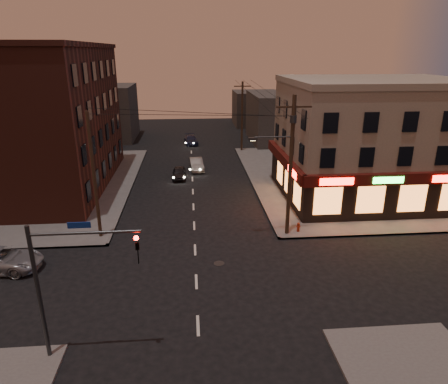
{
  "coord_description": "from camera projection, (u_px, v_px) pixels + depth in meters",
  "views": [
    {
      "loc": [
        -0.12,
        -20.46,
        12.86
      ],
      "look_at": [
        2.22,
        6.65,
        3.2
      ],
      "focal_mm": 32.0,
      "sensor_mm": 36.0,
      "label": 1
    }
  ],
  "objects": [
    {
      "name": "ground",
      "position": [
        196.0,
        282.0,
        23.52
      ],
      "size": [
        120.0,
        120.0,
        0.0
      ],
      "primitive_type": "plane",
      "color": "black",
      "rests_on": "ground"
    },
    {
      "name": "sedan_near",
      "position": [
        179.0,
        173.0,
        42.35
      ],
      "size": [
        1.44,
        3.53,
        1.2
      ],
      "primitive_type": "imported",
      "rotation": [
        0.0,
        0.0,
        -0.0
      ],
      "color": "black",
      "rests_on": "ground"
    },
    {
      "name": "traffic_signal",
      "position": [
        61.0,
        275.0,
        16.42
      ],
      "size": [
        4.49,
        0.32,
        6.47
      ],
      "color": "#333538",
      "rests_on": "ground"
    },
    {
      "name": "fire_hydrant",
      "position": [
        298.0,
        227.0,
        29.6
      ],
      "size": [
        0.33,
        0.33,
        0.72
      ],
      "rotation": [
        0.0,
        0.0,
        -0.43
      ],
      "color": "maroon",
      "rests_on": "sidewalk_ne"
    },
    {
      "name": "pizza_building",
      "position": [
        370.0,
        140.0,
        35.63
      ],
      "size": [
        15.85,
        12.85,
        10.5
      ],
      "color": "gray",
      "rests_on": "sidewalk_ne"
    },
    {
      "name": "utility_pole_west",
      "position": [
        94.0,
        177.0,
        27.52
      ],
      "size": [
        0.24,
        0.24,
        9.0
      ],
      "primitive_type": "cylinder",
      "color": "#382619",
      "rests_on": "sidewalk_nw"
    },
    {
      "name": "sidewalk_nw",
      "position": [
        12.0,
        186.0,
        39.88
      ],
      "size": [
        24.0,
        28.0,
        0.15
      ],
      "primitive_type": "cube",
      "color": "#514F4C",
      "rests_on": "ground"
    },
    {
      "name": "bg_building_nw",
      "position": [
        104.0,
        112.0,
        60.56
      ],
      "size": [
        9.0,
        10.0,
        8.0
      ],
      "primitive_type": "cube",
      "color": "#3F3D3A",
      "rests_on": "ground"
    },
    {
      "name": "sedan_far",
      "position": [
        191.0,
        140.0,
        57.94
      ],
      "size": [
        2.17,
        4.41,
        1.23
      ],
      "primitive_type": "imported",
      "rotation": [
        0.0,
        0.0,
        0.11
      ],
      "color": "#1B1F36",
      "rests_on": "ground"
    },
    {
      "name": "utility_pole_main",
      "position": [
        289.0,
        159.0,
        27.58
      ],
      "size": [
        4.2,
        0.44,
        10.0
      ],
      "color": "#382619",
      "rests_on": "sidewalk_ne"
    },
    {
      "name": "sedan_mid",
      "position": [
        196.0,
        164.0,
        45.37
      ],
      "size": [
        1.76,
        4.15,
        1.33
      ],
      "primitive_type": "imported",
      "rotation": [
        0.0,
        0.0,
        0.09
      ],
      "color": "slate",
      "rests_on": "ground"
    },
    {
      "name": "utility_pole_far",
      "position": [
        242.0,
        117.0,
        52.56
      ],
      "size": [
        0.26,
        0.26,
        9.0
      ],
      "primitive_type": "cylinder",
      "color": "#382619",
      "rests_on": "sidewalk_ne"
    },
    {
      "name": "sidewalk_ne",
      "position": [
        360.0,
        177.0,
        42.8
      ],
      "size": [
        24.0,
        28.0,
        0.15
      ],
      "primitive_type": "cube",
      "color": "#514F4C",
      "rests_on": "ground"
    },
    {
      "name": "bg_building_ne_b",
      "position": [
        256.0,
        108.0,
        72.32
      ],
      "size": [
        8.0,
        8.0,
        6.0
      ],
      "primitive_type": "cube",
      "color": "#3F3D3A",
      "rests_on": "ground"
    },
    {
      "name": "brick_apartment",
      "position": [
        38.0,
        120.0,
        37.96
      ],
      "size": [
        12.0,
        20.0,
        13.0
      ],
      "primitive_type": "cube",
      "color": "#4A2017",
      "rests_on": "sidewalk_nw"
    },
    {
      "name": "bg_building_ne_a",
      "position": [
        285.0,
        118.0,
        59.17
      ],
      "size": [
        10.0,
        12.0,
        7.0
      ],
      "primitive_type": "cube",
      "color": "#3F3D3A",
      "rests_on": "ground"
    }
  ]
}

